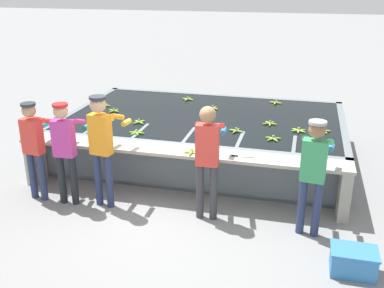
{
  "coord_description": "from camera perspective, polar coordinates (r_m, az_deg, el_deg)",
  "views": [
    {
      "loc": [
        1.86,
        -6.02,
        3.37
      ],
      "look_at": [
        0.0,
        1.17,
        0.58
      ],
      "focal_mm": 42.0,
      "sensor_mm": 36.0,
      "label": 1
    }
  ],
  "objects": [
    {
      "name": "banana_bunch_ledge_0",
      "position": [
        6.85,
        0.01,
        -1.03
      ],
      "size": [
        0.28,
        0.27,
        0.08
      ],
      "color": "#93BC3D",
      "rests_on": "work_ledge"
    },
    {
      "name": "banana_bunch_floating_7",
      "position": [
        9.86,
        -0.54,
        5.73
      ],
      "size": [
        0.28,
        0.28,
        0.08
      ],
      "color": "#9EC642",
      "rests_on": "wash_tank"
    },
    {
      "name": "crate",
      "position": [
        5.88,
        19.79,
        -13.84
      ],
      "size": [
        0.55,
        0.39,
        0.32
      ],
      "color": "#3375B7",
      "rests_on": "ground"
    },
    {
      "name": "banana_bunch_floating_3",
      "position": [
        8.33,
        9.86,
        2.6
      ],
      "size": [
        0.28,
        0.27,
        0.08
      ],
      "color": "#7FAD33",
      "rests_on": "wash_tank"
    },
    {
      "name": "worker_0",
      "position": [
        7.37,
        -19.36,
        0.25
      ],
      "size": [
        0.48,
        0.74,
        1.59
      ],
      "color": "navy",
      "rests_on": "ground"
    },
    {
      "name": "ground_plane",
      "position": [
        7.15,
        -2.37,
        -7.57
      ],
      "size": [
        80.0,
        80.0,
        0.0
      ],
      "primitive_type": "plane",
      "color": "gray",
      "rests_on": "ground"
    },
    {
      "name": "banana_bunch_floating_4",
      "position": [
        7.85,
        5.63,
        1.69
      ],
      "size": [
        0.28,
        0.28,
        0.08
      ],
      "color": "#75A333",
      "rests_on": "wash_tank"
    },
    {
      "name": "worker_3",
      "position": [
        6.34,
        2.0,
        -1.04
      ],
      "size": [
        0.43,
        0.73,
        1.71
      ],
      "color": "#38383D",
      "rests_on": "ground"
    },
    {
      "name": "banana_bunch_floating_9",
      "position": [
        8.05,
        13.39,
        1.69
      ],
      "size": [
        0.27,
        0.28,
        0.08
      ],
      "color": "#93BC3D",
      "rests_on": "wash_tank"
    },
    {
      "name": "banana_bunch_floating_12",
      "position": [
        7.55,
        10.26,
        0.69
      ],
      "size": [
        0.28,
        0.26,
        0.08
      ],
      "color": "#7FAD33",
      "rests_on": "wash_tank"
    },
    {
      "name": "banana_bunch_floating_6",
      "position": [
        9.54,
        -11.12,
        4.82
      ],
      "size": [
        0.27,
        0.27,
        0.08
      ],
      "color": "#9EC642",
      "rests_on": "wash_tank"
    },
    {
      "name": "banana_bunch_floating_2",
      "position": [
        9.19,
        2.62,
        4.6
      ],
      "size": [
        0.27,
        0.27,
        0.08
      ],
      "color": "#93BC3D",
      "rests_on": "wash_tank"
    },
    {
      "name": "banana_bunch_floating_11",
      "position": [
        7.77,
        -7.05,
        1.44
      ],
      "size": [
        0.28,
        0.26,
        0.08
      ],
      "color": "#75A333",
      "rests_on": "wash_tank"
    },
    {
      "name": "banana_bunch_floating_8",
      "position": [
        8.35,
        -6.74,
        2.8
      ],
      "size": [
        0.25,
        0.25,
        0.08
      ],
      "color": "#8CB738",
      "rests_on": "wash_tank"
    },
    {
      "name": "worker_2",
      "position": [
        6.81,
        -11.38,
        0.51
      ],
      "size": [
        0.46,
        0.74,
        1.76
      ],
      "color": "navy",
      "rests_on": "ground"
    },
    {
      "name": "banana_bunch_floating_1",
      "position": [
        7.95,
        1.23,
        2.04
      ],
      "size": [
        0.27,
        0.27,
        0.08
      ],
      "color": "#7FAD33",
      "rests_on": "wash_tank"
    },
    {
      "name": "banana_bunch_floating_5",
      "position": [
        9.13,
        -9.88,
        4.2
      ],
      "size": [
        0.27,
        0.27,
        0.08
      ],
      "color": "#7FAD33",
      "rests_on": "wash_tank"
    },
    {
      "name": "wash_tank",
      "position": [
        8.86,
        1.53,
        1.04
      ],
      "size": [
        5.29,
        3.37,
        0.83
      ],
      "color": "slate",
      "rests_on": "ground"
    },
    {
      "name": "knife_0",
      "position": [
        6.76,
        6.02,
        -1.54
      ],
      "size": [
        0.35,
        0.05,
        0.02
      ],
      "color": "silver",
      "rests_on": "work_ledge"
    },
    {
      "name": "worker_4",
      "position": [
        6.15,
        15.18,
        -2.83
      ],
      "size": [
        0.47,
        0.74,
        1.65
      ],
      "color": "navy",
      "rests_on": "ground"
    },
    {
      "name": "banana_bunch_floating_10",
      "position": [
        9.74,
        10.58,
        5.19
      ],
      "size": [
        0.28,
        0.28,
        0.08
      ],
      "color": "#9EC642",
      "rests_on": "wash_tank"
    },
    {
      "name": "banana_bunch_floating_0",
      "position": [
        8.14,
        16.29,
        1.63
      ],
      "size": [
        0.28,
        0.27,
        0.08
      ],
      "color": "#9EC642",
      "rests_on": "wash_tank"
    },
    {
      "name": "work_ledge",
      "position": [
        7.08,
        -1.92,
        -2.37
      ],
      "size": [
        5.29,
        0.45,
        0.83
      ],
      "color": "#A8A393",
      "rests_on": "ground"
    },
    {
      "name": "worker_1",
      "position": [
        7.06,
        -15.81,
        0.0
      ],
      "size": [
        0.43,
        0.72,
        1.62
      ],
      "color": "#1E2328",
      "rests_on": "ground"
    }
  ]
}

